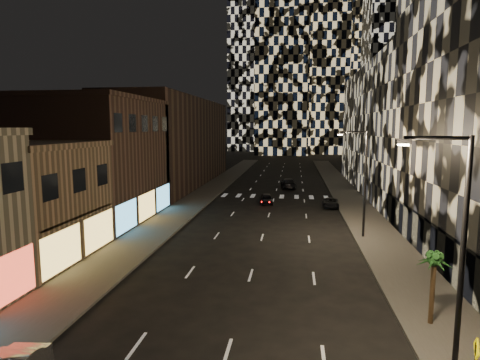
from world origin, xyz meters
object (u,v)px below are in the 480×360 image
(palm_tree, at_px, (434,264))
(car_dark_rightlane, at_px, (331,203))
(car_dark_oncoming, at_px, (288,183))
(ped_sign, at_px, (476,360))
(car_dark_midlane, at_px, (267,199))
(streetlight_far, at_px, (362,176))
(streetlight_near, at_px, (456,244))

(palm_tree, bearing_deg, car_dark_rightlane, 94.44)
(car_dark_oncoming, distance_m, ped_sign, 49.77)
(car_dark_midlane, distance_m, palm_tree, 31.57)
(car_dark_rightlane, distance_m, palm_tree, 28.88)
(streetlight_far, relative_size, palm_tree, 2.56)
(car_dark_midlane, bearing_deg, ped_sign, -82.50)
(car_dark_midlane, bearing_deg, streetlight_near, -82.62)
(streetlight_far, height_order, ped_sign, streetlight_far)
(car_dark_oncoming, xyz_separation_m, ped_sign, (7.01, -49.27, 0.98))
(streetlight_near, height_order, car_dark_rightlane, streetlight_near)
(streetlight_near, distance_m, car_dark_midlane, 35.92)
(car_dark_rightlane, relative_size, ped_sign, 1.63)
(streetlight_near, height_order, ped_sign, streetlight_near)
(car_dark_midlane, height_order, car_dark_oncoming, car_dark_oncoming)
(streetlight_near, bearing_deg, car_dark_oncoming, 97.84)
(ped_sign, relative_size, palm_tree, 0.68)
(streetlight_far, distance_m, car_dark_oncoming, 29.19)
(streetlight_near, xyz_separation_m, car_dark_oncoming, (-6.62, 48.06, -4.59))
(streetlight_far, bearing_deg, ped_sign, -88.93)
(car_dark_oncoming, height_order, ped_sign, ped_sign)
(car_dark_oncoming, bearing_deg, streetlight_far, 97.49)
(car_dark_rightlane, height_order, ped_sign, ped_sign)
(car_dark_rightlane, bearing_deg, streetlight_near, -85.31)
(streetlight_far, relative_size, car_dark_oncoming, 1.72)
(streetlight_near, distance_m, car_dark_oncoming, 48.73)
(streetlight_far, height_order, car_dark_midlane, streetlight_far)
(car_dark_rightlane, distance_m, ped_sign, 34.53)
(streetlight_near, xyz_separation_m, palm_tree, (0.87, 4.57, -2.31))
(car_dark_midlane, height_order, palm_tree, palm_tree)
(ped_sign, bearing_deg, car_dark_midlane, 118.39)
(car_dark_oncoming, relative_size, palm_tree, 1.49)
(streetlight_far, bearing_deg, car_dark_midlane, 122.13)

